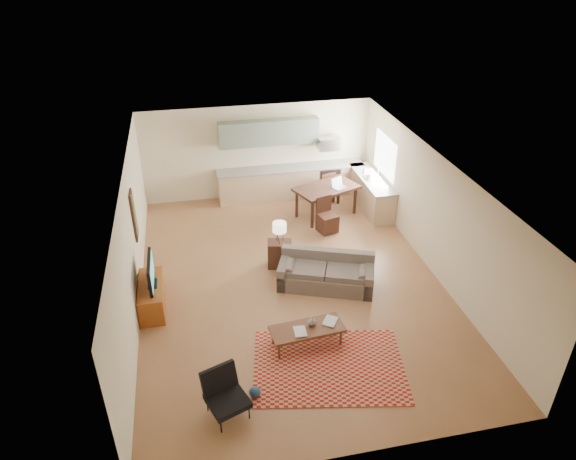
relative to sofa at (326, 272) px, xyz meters
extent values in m
plane|color=#915F3B|center=(-0.71, 0.34, -0.37)|extent=(9.00, 9.00, 0.00)
plane|color=white|center=(-0.71, 0.34, 2.33)|extent=(9.00, 9.00, 0.00)
plane|color=beige|center=(-0.71, 4.84, 0.98)|extent=(6.50, 0.00, 6.50)
plane|color=beige|center=(-0.71, -4.16, 0.98)|extent=(6.50, 0.00, 6.50)
plane|color=beige|center=(-3.96, 0.34, 0.98)|extent=(0.00, 9.00, 9.00)
plane|color=beige|center=(2.54, 0.34, 0.98)|extent=(0.00, 9.00, 9.00)
cube|color=#A5A8AD|center=(1.29, 4.52, 0.08)|extent=(0.62, 0.62, 0.90)
cube|color=#A5A8AD|center=(1.29, 4.54, 1.18)|extent=(0.62, 0.40, 0.35)
cube|color=gray|center=(-0.41, 4.67, 1.58)|extent=(2.80, 0.34, 0.70)
cube|color=white|center=(2.52, 3.34, 1.18)|extent=(0.02, 1.40, 1.05)
cube|color=maroon|center=(-0.59, -2.36, -0.36)|extent=(2.98, 2.32, 0.02)
imported|color=maroon|center=(-1.11, -1.81, 0.05)|extent=(0.25, 0.32, 0.03)
imported|color=navy|center=(-0.47, -1.58, 0.05)|extent=(0.52, 0.53, 0.02)
imported|color=black|center=(-0.74, -1.66, 0.12)|extent=(0.21, 0.21, 0.17)
imported|color=beige|center=(2.12, 3.68, 0.64)|extent=(0.11, 0.11, 0.19)
camera|label=1|loc=(-2.68, -8.79, 6.38)|focal=32.00mm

